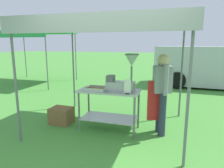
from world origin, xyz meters
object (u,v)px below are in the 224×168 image
donut_fryer (123,77)px  supply_crate (62,116)px  donut_tray (97,89)px  vendor (162,90)px  donut_cart (109,101)px  van_silver (217,66)px  stall_canopy (111,25)px  neighbour_tent (32,34)px  menu_sign (128,88)px

donut_fryer → supply_crate: size_ratio=1.46×
donut_tray → vendor: vendor is taller
donut_cart → donut_fryer: donut_fryer is taller
supply_crate → van_silver: size_ratio=0.10×
supply_crate → donut_tray: bearing=-7.6°
stall_canopy → vendor: size_ratio=1.92×
supply_crate → donut_fryer: bearing=0.1°
donut_cart → vendor: size_ratio=0.77×
donut_fryer → van_silver: size_ratio=0.15×
donut_fryer → neighbour_tent: size_ratio=0.23×
donut_fryer → stall_canopy: bearing=165.5°
stall_canopy → menu_sign: stall_canopy is taller
stall_canopy → donut_cart: bearing=-90.0°
donut_tray → donut_fryer: donut_fryer is taller
van_silver → donut_cart: bearing=-119.1°
donut_tray → menu_sign: 0.68m
van_silver → neighbour_tent: size_ratio=1.58×
stall_canopy → donut_fryer: (0.29, -0.08, -1.02)m
stall_canopy → supply_crate: (-1.15, -0.08, -1.98)m
donut_cart → neighbour_tent: neighbour_tent is taller
donut_fryer → supply_crate: 1.74m
donut_tray → van_silver: bearing=59.5°
neighbour_tent → donut_tray: bearing=-41.8°
menu_sign → supply_crate: 1.79m
van_silver → neighbour_tent: 8.20m
supply_crate → van_silver: (4.20, 5.45, 0.69)m
menu_sign → van_silver: 6.26m
donut_tray → vendor: 1.29m
donut_fryer → vendor: (0.75, 0.08, -0.24)m
donut_cart → donut_fryer: (0.29, 0.02, 0.52)m
donut_tray → stall_canopy: bearing=40.6°
stall_canopy → menu_sign: (0.43, -0.32, -1.18)m
donut_tray → supply_crate: 1.16m
vendor → neighbour_tent: size_ratio=0.50×
donut_cart → donut_tray: bearing=-156.4°
vendor → supply_crate: 2.31m
stall_canopy → donut_cart: size_ratio=2.48×
donut_cart → supply_crate: (-1.15, 0.02, -0.45)m
van_silver → stall_canopy: bearing=-119.6°
donut_cart → stall_canopy: bearing=90.0°
supply_crate → donut_cart: bearing=-1.0°
stall_canopy → donut_tray: stall_canopy is taller
vendor → van_silver: bearing=69.5°
donut_fryer → supply_crate: (-1.44, -0.00, -0.96)m
stall_canopy → donut_cart: stall_canopy is taller
donut_cart → van_silver: van_silver is taller
donut_fryer → menu_sign: donut_fryer is taller
vendor → neighbour_tent: (-5.97, 3.99, 1.34)m
donut_tray → vendor: bearing=9.2°
stall_canopy → vendor: (1.04, 0.01, -1.26)m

